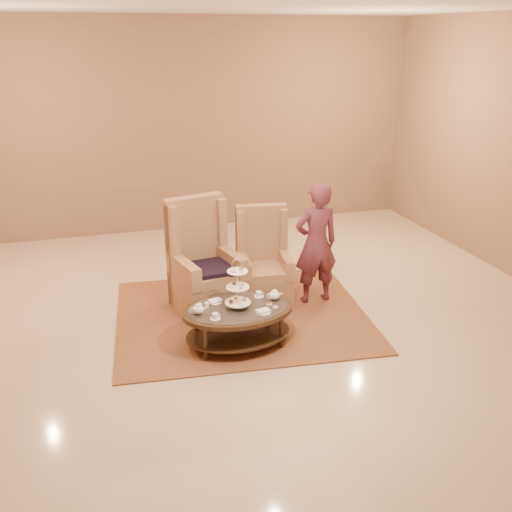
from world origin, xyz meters
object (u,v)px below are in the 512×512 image
object	(u,v)px
tea_table	(238,314)
person	(316,244)
armchair_left	(204,272)
armchair_right	(263,269)

from	to	relation	value
tea_table	person	bearing A→B (deg)	31.04
armchair_left	armchair_right	xyz separation A→B (m)	(0.78, 0.03, -0.06)
tea_table	person	world-z (taller)	person
armchair_right	armchair_left	bearing A→B (deg)	-170.32
tea_table	armchair_right	xyz separation A→B (m)	(0.62, 1.07, 0.03)
armchair_left	armchair_right	bearing A→B (deg)	-11.71
person	armchair_left	bearing A→B (deg)	-12.50
armchair_left	tea_table	bearing A→B (deg)	-95.41
tea_table	armchair_left	size ratio (longest dim) A/B	0.91
person	armchair_right	bearing A→B (deg)	-27.27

